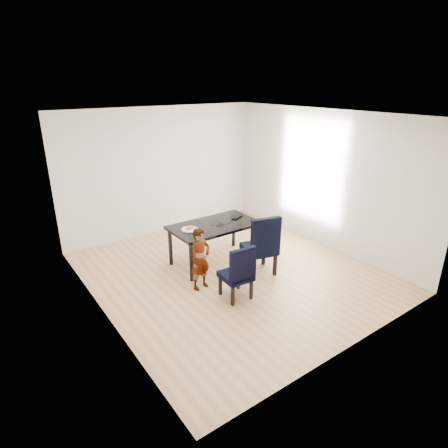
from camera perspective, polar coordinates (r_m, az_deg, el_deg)
floor at (r=6.72m, az=1.00°, el=-7.32°), size 4.50×5.00×0.01m
ceiling at (r=5.93m, az=1.17°, el=16.38°), size 4.50×5.00×0.01m
wall_back at (r=8.26m, az=-9.42°, el=7.95°), size 4.50×0.01×2.70m
wall_front at (r=4.56m, az=20.21°, el=-4.11°), size 4.50×0.01×2.70m
wall_left at (r=5.24m, az=-19.15°, el=-0.71°), size 0.01×5.00×2.70m
wall_right at (r=7.70m, az=14.78°, el=6.57°), size 0.01×5.00×2.70m
dining_table at (r=6.91m, az=-1.45°, el=-2.94°), size 1.60×0.90×0.75m
chair_left at (r=5.79m, az=1.81°, el=-7.20°), size 0.46×0.48×0.90m
chair_right at (r=6.51m, az=5.41°, el=-3.00°), size 0.64×0.66×1.09m
child at (r=6.01m, az=-3.61°, el=-5.37°), size 0.41×0.30×1.03m
plate at (r=6.55m, az=-5.25°, el=-0.81°), size 0.37×0.37×0.02m
sandwich at (r=6.53m, az=-5.21°, el=-0.51°), size 0.17×0.10×0.06m
laptop at (r=7.16m, az=1.70°, el=1.25°), size 0.37×0.32×0.02m
cable_tangle at (r=6.70m, az=-0.46°, el=-0.24°), size 0.19×0.19×0.01m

